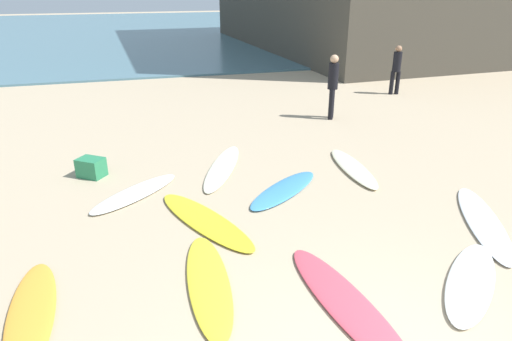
% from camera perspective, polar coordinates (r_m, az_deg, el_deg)
% --- Properties ---
extents(ocean_water, '(120.00, 40.00, 0.08)m').
position_cam_1_polar(ocean_water, '(38.54, -13.42, 17.09)').
color(ocean_water, slate).
rests_on(ocean_water, ground_plane).
extents(surfboard_0, '(1.84, 1.77, 0.07)m').
position_cam_1_polar(surfboard_0, '(6.53, 25.71, -12.59)').
color(surfboard_0, white).
rests_on(surfboard_0, ground_plane).
extents(surfboard_1, '(0.69, 2.27, 0.07)m').
position_cam_1_polar(surfboard_1, '(5.93, -6.07, -14.02)').
color(surfboard_1, yellow).
rests_on(surfboard_1, ground_plane).
extents(surfboard_2, '(0.69, 2.22, 0.09)m').
position_cam_1_polar(surfboard_2, '(9.45, 12.27, 0.36)').
color(surfboard_2, beige).
rests_on(surfboard_2, ground_plane).
extents(surfboard_3, '(1.93, 1.71, 0.07)m').
position_cam_1_polar(surfboard_3, '(8.30, 3.60, -2.44)').
color(surfboard_3, '#4596DC').
rests_on(surfboard_3, ground_plane).
extents(surfboard_5, '(1.86, 1.71, 0.08)m').
position_cam_1_polar(surfboard_5, '(8.44, -15.13, -2.79)').
color(surfboard_5, white).
rests_on(surfboard_5, ground_plane).
extents(surfboard_6, '(0.84, 2.53, 0.07)m').
position_cam_1_polar(surfboard_6, '(5.69, 11.39, -16.24)').
color(surfboard_6, '#DC4859').
rests_on(surfboard_6, ground_plane).
extents(surfboard_7, '(0.63, 2.09, 0.07)m').
position_cam_1_polar(surfboard_7, '(6.05, -26.72, -15.90)').
color(surfboard_7, '#F49F32').
rests_on(surfboard_7, ground_plane).
extents(surfboard_8, '(1.62, 2.51, 0.06)m').
position_cam_1_polar(surfboard_8, '(8.10, 26.99, -5.82)').
color(surfboard_8, white).
rests_on(surfboard_8, ground_plane).
extents(surfboard_9, '(1.51, 2.47, 0.07)m').
position_cam_1_polar(surfboard_9, '(7.31, -6.52, -6.32)').
color(surfboard_9, yellow).
rests_on(surfboard_9, ground_plane).
extents(surfboard_10, '(1.50, 2.53, 0.06)m').
position_cam_1_polar(surfboard_10, '(9.32, -4.30, 0.44)').
color(surfboard_10, '#EDEBCB').
rests_on(surfboard_10, ground_plane).
extents(beachgoer_near, '(0.38, 0.38, 1.78)m').
position_cam_1_polar(beachgoer_near, '(12.74, 9.77, 10.88)').
color(beachgoer_near, black).
rests_on(beachgoer_near, ground_plane).
extents(beachgoer_mid, '(0.34, 0.33, 1.63)m').
position_cam_1_polar(beachgoer_mid, '(16.21, 17.47, 12.40)').
color(beachgoer_mid, black).
rests_on(beachgoer_mid, ground_plane).
extents(beach_cooler, '(0.62, 0.59, 0.38)m').
position_cam_1_polar(beach_cooler, '(9.44, -20.27, 0.36)').
color(beach_cooler, '#287F51').
rests_on(beach_cooler, ground_plane).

